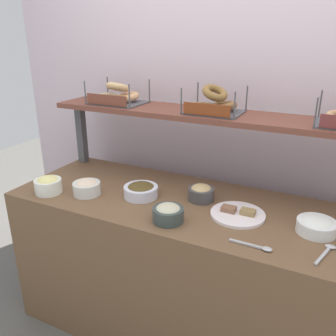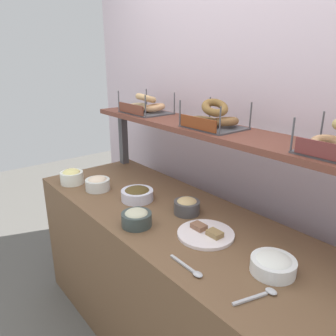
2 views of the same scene
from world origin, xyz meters
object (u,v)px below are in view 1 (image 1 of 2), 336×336
at_px(serving_plate_white, 238,214).
at_px(bagel_basket_plain, 117,96).
at_px(bagel_basket_cinnamon_raisin, 214,104).
at_px(bowl_hummus, 201,192).
at_px(bowl_chocolate_spread, 141,190).
at_px(bowl_egg_salad, 48,185).
at_px(bowl_potato_salad, 87,187).
at_px(serving_spoon_near_plate, 257,247).
at_px(bowl_tuna_salad, 168,213).
at_px(bowl_cream_cheese, 317,225).
at_px(serving_spoon_by_edge, 327,251).

relative_size(serving_plate_white, bagel_basket_plain, 0.83).
bearing_deg(bagel_basket_cinnamon_raisin, bowl_hummus, -84.41).
xyz_separation_m(bowl_chocolate_spread, serving_plate_white, (0.53, 0.02, -0.03)).
bearing_deg(bowl_chocolate_spread, bowl_hummus, 19.40).
bearing_deg(bowl_hummus, bagel_basket_cinnamon_raisin, 95.59).
bearing_deg(serving_plate_white, bowl_hummus, 159.29).
relative_size(bowl_egg_salad, serving_plate_white, 0.56).
distance_m(bowl_potato_salad, bowl_chocolate_spread, 0.30).
bearing_deg(serving_spoon_near_plate, bowl_tuna_salad, 174.62).
height_order(bowl_cream_cheese, bowl_tuna_salad, bowl_tuna_salad).
bearing_deg(serving_plate_white, bowl_cream_cheese, 0.70).
bearing_deg(bagel_basket_cinnamon_raisin, bowl_cream_cheese, -24.84).
distance_m(serving_plate_white, serving_spoon_near_plate, 0.28).
distance_m(bowl_cream_cheese, bowl_chocolate_spread, 0.89).
xyz_separation_m(bowl_tuna_salad, serving_spoon_near_plate, (0.43, -0.04, -0.03)).
bearing_deg(bowl_hummus, serving_spoon_by_edge, -19.58).
xyz_separation_m(bowl_potato_salad, bowl_tuna_salad, (0.53, -0.07, -0.00)).
relative_size(bowl_egg_salad, bagel_basket_cinnamon_raisin, 0.50).
bearing_deg(bowl_egg_salad, bowl_cream_cheese, 8.69).
distance_m(bowl_tuna_salad, bagel_basket_cinnamon_raisin, 0.65).
bearing_deg(serving_plate_white, serving_spoon_near_plate, -57.44).
bearing_deg(bowl_chocolate_spread, bowl_egg_salad, -159.38).
bearing_deg(bowl_egg_salad, bowl_hummus, 20.15).
distance_m(bowl_potato_salad, serving_spoon_by_edge, 1.23).
bearing_deg(bowl_tuna_salad, bowl_egg_salad, -179.19).
bearing_deg(bowl_hummus, bowl_egg_salad, -159.85).
bearing_deg(bowl_tuna_salad, bowl_chocolate_spread, 145.36).
relative_size(bowl_egg_salad, bagel_basket_plain, 0.46).
height_order(bowl_potato_salad, serving_spoon_by_edge, bowl_potato_salad).
bearing_deg(serving_spoon_by_edge, bowl_tuna_salad, -175.54).
relative_size(serving_spoon_by_edge, bagel_basket_cinnamon_raisin, 0.58).
distance_m(bowl_tuna_salad, serving_plate_white, 0.34).
relative_size(bowl_egg_salad, bowl_chocolate_spread, 0.80).
distance_m(serving_plate_white, bagel_basket_plain, 1.02).
relative_size(bowl_cream_cheese, bowl_tuna_salad, 1.16).
xyz_separation_m(serving_spoon_by_edge, bagel_basket_cinnamon_raisin, (-0.66, 0.42, 0.47)).
height_order(bowl_tuna_salad, serving_plate_white, bowl_tuna_salad).
xyz_separation_m(bowl_potato_salad, bowl_cream_cheese, (1.17, 0.13, -0.01)).
relative_size(bowl_potato_salad, serving_plate_white, 0.57).
bearing_deg(bagel_basket_cinnamon_raisin, bowl_egg_salad, -147.77).
height_order(serving_spoon_by_edge, bagel_basket_cinnamon_raisin, bagel_basket_cinnamon_raisin).
bearing_deg(bagel_basket_plain, bowl_tuna_salad, -39.46).
bearing_deg(bowl_egg_salad, serving_plate_white, 11.41).
bearing_deg(bowl_cream_cheese, bowl_chocolate_spread, -178.27).
bearing_deg(serving_plate_white, bowl_egg_salad, -168.59).
xyz_separation_m(bowl_tuna_salad, serving_spoon_by_edge, (0.69, 0.05, -0.03)).
height_order(bowl_potato_salad, bowl_tuna_salad, bowl_potato_salad).
bearing_deg(bagel_basket_plain, serving_spoon_by_edge, -18.45).
height_order(serving_spoon_near_plate, bagel_basket_plain, bagel_basket_plain).
relative_size(bowl_egg_salad, bowl_tuna_salad, 0.99).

